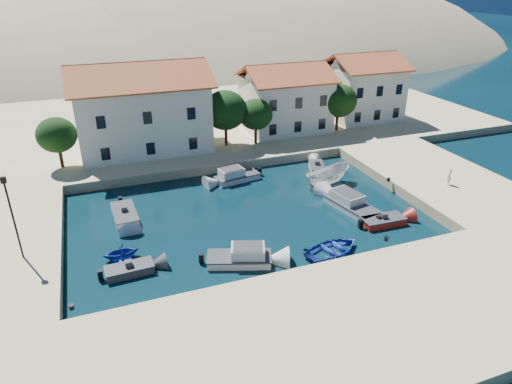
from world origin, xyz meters
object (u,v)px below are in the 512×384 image
(lamppost, at_px, (11,210))
(cabin_cruiser_east, at_px, (352,205))
(building_left, at_px, (141,106))
(pedestrian, at_px, (449,177))
(building_right, at_px, (363,85))
(rowboat_south, at_px, (332,253))
(cabin_cruiser_south, at_px, (239,257))
(boat_east, at_px, (327,185))
(building_mid, at_px, (285,96))

(lamppost, bearing_deg, cabin_cruiser_east, -0.57)
(building_left, height_order, pedestrian, building_left)
(building_right, height_order, rowboat_south, building_right)
(cabin_cruiser_south, height_order, pedestrian, pedestrian)
(lamppost, distance_m, boat_east, 28.23)
(cabin_cruiser_south, bearing_deg, lamppost, -178.44)
(building_left, height_order, boat_east, building_left)
(building_left, distance_m, building_right, 30.07)
(building_right, bearing_deg, rowboat_south, -125.34)
(cabin_cruiser_south, relative_size, rowboat_south, 1.09)
(cabin_cruiser_south, xyz_separation_m, cabin_cruiser_east, (12.20, 4.43, 0.00))
(building_left, bearing_deg, lamppost, -119.90)
(building_mid, relative_size, lamppost, 1.69)
(building_right, relative_size, cabin_cruiser_south, 1.86)
(building_right, bearing_deg, pedestrian, -101.06)
(building_left, relative_size, pedestrian, 9.09)
(boat_east, xyz_separation_m, pedestrian, (9.76, -5.90, 1.81))
(cabin_cruiser_south, bearing_deg, building_right, 64.15)
(cabin_cruiser_south, distance_m, cabin_cruiser_east, 12.98)
(cabin_cruiser_east, bearing_deg, building_mid, -18.46)
(building_right, bearing_deg, lamppost, -152.07)
(cabin_cruiser_east, distance_m, boat_east, 5.59)
(building_left, xyz_separation_m, building_mid, (18.00, 1.00, -0.71))
(boat_east, bearing_deg, building_mid, -21.16)
(building_mid, xyz_separation_m, pedestrian, (7.58, -21.62, -3.41))
(building_mid, bearing_deg, rowboat_south, -106.18)
(building_right, distance_m, pedestrian, 23.34)
(building_left, xyz_separation_m, rowboat_south, (10.18, -25.95, -5.94))
(lamppost, bearing_deg, boat_east, 10.94)
(cabin_cruiser_east, bearing_deg, lamppost, 78.15)
(cabin_cruiser_east, height_order, pedestrian, pedestrian)
(lamppost, distance_m, cabin_cruiser_east, 27.16)
(building_left, xyz_separation_m, building_right, (30.00, 2.00, -0.46))
(building_left, height_order, rowboat_south, building_left)
(building_right, xyz_separation_m, boat_east, (-14.18, -16.72, -5.47))
(building_mid, relative_size, cabin_cruiser_east, 1.79)
(building_left, xyz_separation_m, cabin_cruiser_south, (3.12, -24.69, -5.46))
(building_mid, bearing_deg, cabin_cruiser_east, -97.18)
(building_left, distance_m, building_mid, 18.04)
(rowboat_south, bearing_deg, cabin_cruiser_south, 66.92)
(rowboat_south, distance_m, boat_east, 12.56)
(building_right, relative_size, rowboat_south, 2.03)
(building_left, distance_m, rowboat_south, 28.50)
(cabin_cruiser_south, bearing_deg, building_mid, 79.27)
(cabin_cruiser_south, bearing_deg, building_left, 116.55)
(rowboat_south, distance_m, cabin_cruiser_east, 7.68)
(cabin_cruiser_south, bearing_deg, pedestrian, 29.63)
(boat_east, height_order, pedestrian, pedestrian)
(lamppost, relative_size, rowboat_south, 1.34)
(building_right, xyz_separation_m, cabin_cruiser_south, (-26.88, -26.69, -5.00))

